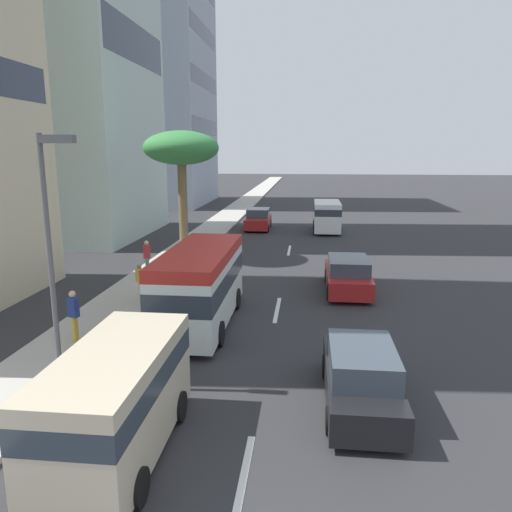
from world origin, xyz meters
TOP-DOWN VIEW (x-y plane):
  - ground_plane at (31.50, 0.00)m, footprint 198.00×198.00m
  - sidewalk_right at (31.50, 6.46)m, footprint 162.00×2.82m
  - lane_stripe_near at (4.44, 0.00)m, footprint 3.20×0.16m
  - lane_stripe_mid at (15.15, 0.00)m, footprint 3.20×0.16m
  - lane_stripe_far at (27.26, 0.00)m, footprint 3.20×0.16m
  - minibus_lead at (13.18, 2.71)m, footprint 6.79×2.32m
  - car_second at (35.65, 2.87)m, footprint 4.13×1.96m
  - van_third at (5.12, 2.72)m, footprint 4.84×2.06m
  - van_fourth at (35.00, -2.65)m, footprint 4.84×2.13m
  - car_fifth at (7.76, -2.57)m, footprint 4.62×1.81m
  - car_sixth at (18.16, -3.03)m, footprint 4.69×1.97m
  - pedestrian_near_lamp at (15.50, 5.84)m, footprint 0.37×0.39m
  - pedestrian_mid_block at (19.60, 6.88)m, footprint 0.35×0.39m
  - pedestrian_by_tree at (10.74, 6.42)m, footprint 0.31×0.37m
  - palm_tree at (24.21, 6.13)m, footprint 4.31×4.31m
  - street_lamp at (7.86, 5.34)m, footprint 0.24×0.97m
  - office_tower_far at (54.78, 17.75)m, footprint 15.13×13.43m

SIDE VIEW (x-z plane):
  - ground_plane at x=31.50m, z-range 0.00..0.00m
  - lane_stripe_near at x=4.44m, z-range 0.00..0.01m
  - lane_stripe_mid at x=15.15m, z-range 0.00..0.01m
  - lane_stripe_far at x=27.26m, z-range 0.00..0.01m
  - sidewalk_right at x=31.50m, z-range 0.00..0.15m
  - car_sixth at x=18.16m, z-range -0.04..1.56m
  - car_fifth at x=7.76m, z-range -0.04..1.58m
  - car_second at x=35.65m, z-range -0.05..1.64m
  - pedestrian_near_lamp at x=15.50m, z-range 0.22..1.76m
  - pedestrian_by_tree at x=10.74m, z-range 0.24..1.97m
  - pedestrian_mid_block at x=19.60m, z-range 0.25..2.01m
  - van_third at x=5.12m, z-range 0.17..2.52m
  - van_fourth at x=35.00m, z-range 0.17..2.55m
  - minibus_lead at x=13.18m, z-range 0.14..2.99m
  - street_lamp at x=7.86m, z-range 0.94..7.55m
  - palm_tree at x=24.21m, z-range 2.69..9.98m
  - office_tower_far at x=54.78m, z-range 0.00..35.85m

